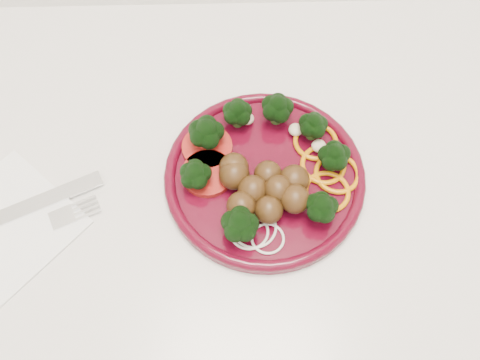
{
  "coord_description": "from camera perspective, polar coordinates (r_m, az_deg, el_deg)",
  "views": [
    {
      "loc": [
        0.22,
        1.39,
        1.48
      ],
      "look_at": [
        0.23,
        1.69,
        0.92
      ],
      "focal_mm": 40.0,
      "sensor_mm": 36.0,
      "label": 1
    }
  ],
  "objects": [
    {
      "name": "napkin",
      "position": [
        0.68,
        -23.95,
        -4.66
      ],
      "size": [
        0.21,
        0.21,
        0.0
      ],
      "primitive_type": "cube",
      "rotation": [
        0.0,
        0.0,
        0.83
      ],
      "color": "white",
      "rests_on": "counter"
    },
    {
      "name": "plate",
      "position": [
        0.64,
        2.69,
        0.83
      ],
      "size": [
        0.24,
        0.24,
        0.05
      ],
      "rotation": [
        0.0,
        0.0,
        -0.23
      ],
      "color": "#400513",
      "rests_on": "counter"
    },
    {
      "name": "counter",
      "position": [
        1.09,
        -12.41,
        -11.51
      ],
      "size": [
        2.4,
        0.6,
        0.9
      ],
      "color": "beige",
      "rests_on": "ground"
    }
  ]
}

